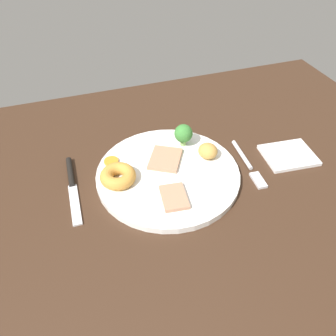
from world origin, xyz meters
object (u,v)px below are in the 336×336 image
(broccoli_floret, at_px, (183,134))
(meat_slice_main, at_px, (174,197))
(roast_potato_left, at_px, (208,151))
(dinner_plate, at_px, (168,174))
(fork, at_px, (248,165))
(knife, at_px, (72,183))
(carrot_coin_front, at_px, (111,161))
(yorkshire_pudding, at_px, (118,176))
(folded_napkin, at_px, (290,156))
(meat_slice_under, at_px, (165,159))

(broccoli_floret, bearing_deg, meat_slice_main, 63.61)
(roast_potato_left, distance_m, broccoli_floret, 0.07)
(dinner_plate, distance_m, fork, 0.18)
(knife, bearing_deg, carrot_coin_front, 108.55)
(yorkshire_pudding, height_order, broccoli_floret, broccoli_floret)
(broccoli_floret, relative_size, knife, 0.28)
(broccoli_floret, bearing_deg, knife, 7.93)
(dinner_plate, bearing_deg, knife, -11.50)
(folded_napkin, bearing_deg, carrot_coin_front, -14.09)
(dinner_plate, xyz_separation_m, carrot_coin_front, (0.10, -0.07, 0.01))
(meat_slice_main, bearing_deg, yorkshire_pudding, -42.27)
(dinner_plate, distance_m, carrot_coin_front, 0.12)
(roast_potato_left, xyz_separation_m, fork, (-0.08, 0.04, -0.03))
(knife, bearing_deg, broccoli_floret, 99.29)
(dinner_plate, xyz_separation_m, meat_slice_under, (-0.00, -0.04, 0.01))
(meat_slice_under, distance_m, fork, 0.18)
(roast_potato_left, relative_size, carrot_coin_front, 1.37)
(carrot_coin_front, height_order, folded_napkin, carrot_coin_front)
(meat_slice_under, xyz_separation_m, knife, (0.20, -0.00, -0.01))
(yorkshire_pudding, relative_size, carrot_coin_front, 2.33)
(knife, bearing_deg, folded_napkin, 83.05)
(meat_slice_under, xyz_separation_m, folded_napkin, (-0.27, 0.06, -0.01))
(dinner_plate, distance_m, yorkshire_pudding, 0.10)
(meat_slice_main, xyz_separation_m, meat_slice_under, (-0.02, -0.11, 0.00))
(meat_slice_main, height_order, meat_slice_under, same)
(dinner_plate, distance_m, knife, 0.20)
(yorkshire_pudding, xyz_separation_m, folded_napkin, (-0.38, 0.04, -0.02))
(meat_slice_under, bearing_deg, knife, -0.99)
(fork, bearing_deg, broccoli_floret, -126.85)
(yorkshire_pudding, xyz_separation_m, broccoli_floret, (-0.16, -0.07, 0.02))
(folded_napkin, bearing_deg, dinner_plate, -6.03)
(yorkshire_pudding, distance_m, roast_potato_left, 0.20)
(yorkshire_pudding, relative_size, broccoli_floret, 1.39)
(meat_slice_under, height_order, knife, meat_slice_under)
(fork, bearing_deg, knife, -95.72)
(meat_slice_main, bearing_deg, dinner_plate, -99.96)
(knife, bearing_deg, meat_slice_main, 58.90)
(knife, bearing_deg, meat_slice_under, 90.36)
(meat_slice_under, distance_m, roast_potato_left, 0.09)
(yorkshire_pudding, xyz_separation_m, carrot_coin_front, (0.00, -0.06, -0.01))
(meat_slice_main, xyz_separation_m, yorkshire_pudding, (0.09, -0.08, 0.01))
(fork, xyz_separation_m, folded_napkin, (-0.10, 0.00, 0.00))
(meat_slice_under, xyz_separation_m, fork, (-0.17, 0.06, -0.01))
(dinner_plate, relative_size, meat_slice_main, 4.53)
(dinner_plate, distance_m, roast_potato_left, 0.10)
(meat_slice_main, relative_size, meat_slice_under, 0.87)
(dinner_plate, relative_size, knife, 1.59)
(knife, bearing_deg, dinner_plate, 79.85)
(fork, bearing_deg, meat_slice_under, -105.29)
(carrot_coin_front, distance_m, broccoli_floret, 0.17)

